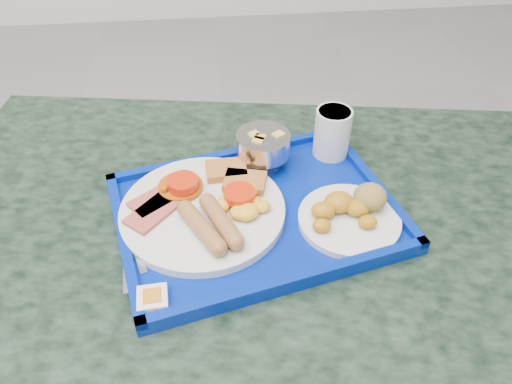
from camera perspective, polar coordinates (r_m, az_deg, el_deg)
table at (r=0.90m, az=0.64°, el=-12.46°), size 1.22×0.92×0.69m
tray at (r=0.78m, az=0.00°, el=-2.51°), size 0.48×0.40×0.03m
main_plate at (r=0.77m, az=-5.61°, el=-1.73°), size 0.25×0.25×0.04m
bread_plate at (r=0.76m, az=10.83°, el=-2.28°), size 0.15×0.15×0.05m
fruit_bowl at (r=0.84m, az=0.83°, el=5.38°), size 0.09×0.09×0.06m
juice_cup at (r=0.87m, az=8.73°, el=6.88°), size 0.06×0.06×0.09m
spoon at (r=0.78m, az=-12.25°, el=-2.32°), size 0.07×0.17×0.01m
knife at (r=0.75m, az=-14.39°, el=-5.51°), size 0.03×0.19×0.00m
jam_packet at (r=0.67m, az=-11.73°, el=-11.88°), size 0.04×0.04×0.02m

